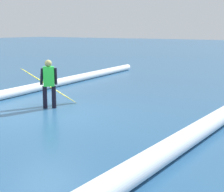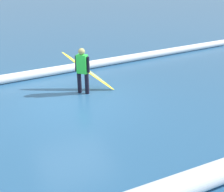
% 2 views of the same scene
% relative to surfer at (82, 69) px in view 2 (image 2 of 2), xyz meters
% --- Properties ---
extents(ground_plane, '(141.74, 141.74, 0.00)m').
position_rel_surfer_xyz_m(ground_plane, '(0.61, 0.37, -0.86)').
color(ground_plane, '#285783').
extents(surfer, '(0.38, 0.44, 1.54)m').
position_rel_surfer_xyz_m(surfer, '(0.00, 0.00, 0.00)').
color(surfer, black).
rests_on(surfer, ground_plane).
extents(surfboard, '(1.63, 1.26, 1.32)m').
position_rel_surfer_xyz_m(surfboard, '(-0.32, -0.29, -0.22)').
color(surfboard, yellow).
rests_on(surfboard, ground_plane).
extents(wave_crest_foreground, '(19.26, 1.87, 0.34)m').
position_rel_surfer_xyz_m(wave_crest_foreground, '(-0.61, -2.39, -0.69)').
color(wave_crest_foreground, white).
rests_on(wave_crest_foreground, ground_plane).
extents(wave_crest_midground, '(22.77, 1.42, 0.43)m').
position_rel_surfer_xyz_m(wave_crest_midground, '(-0.06, 5.07, -0.65)').
color(wave_crest_midground, white).
rests_on(wave_crest_midground, ground_plane).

